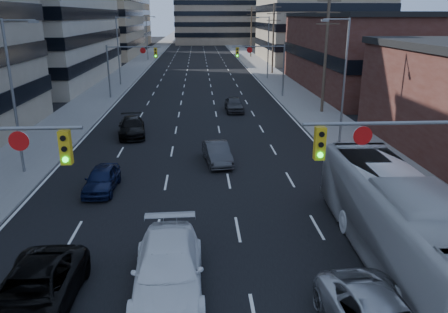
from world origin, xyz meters
TOP-DOWN VIEW (x-y plane):
  - road_surface at (0.00, 130.00)m, footprint 18.00×300.00m
  - sidewalk_left at (-11.50, 130.00)m, footprint 5.00×300.00m
  - sidewalk_right at (11.50, 130.00)m, footprint 5.00×300.00m
  - office_left_far at (-24.00, 100.00)m, footprint 20.00×30.00m
  - storefront_right_mid at (24.00, 50.00)m, footprint 20.00×30.00m
  - office_right_far at (25.00, 88.00)m, footprint 22.00×28.00m
  - bg_block_left at (-28.00, 140.00)m, footprint 24.00×24.00m
  - bg_block_right at (32.00, 130.00)m, footprint 22.00×22.00m
  - signal_near_right at (7.45, 8.00)m, footprint 6.59×0.33m
  - signal_far_left at (-7.68, 45.00)m, footprint 6.09×0.33m
  - signal_far_right at (7.68, 45.00)m, footprint 6.09×0.33m
  - utility_pole_block at (12.20, 36.00)m, footprint 2.20×0.28m
  - utility_pole_midblock at (12.20, 66.00)m, footprint 2.20×0.28m
  - utility_pole_distant at (12.20, 96.00)m, footprint 2.20×0.28m
  - streetlight_left_near at (-10.34, 20.00)m, footprint 2.03×0.22m
  - streetlight_left_mid at (-10.34, 55.00)m, footprint 2.03×0.22m
  - streetlight_left_far at (-10.34, 90.00)m, footprint 2.03×0.22m
  - streetlight_right_near at (10.34, 25.00)m, footprint 2.03×0.22m
  - streetlight_right_far at (10.34, 60.00)m, footprint 2.03×0.22m
  - black_pickup at (-5.20, 6.64)m, footprint 2.51×5.38m
  - white_van at (-0.99, 7.60)m, footprint 2.56×5.94m
  - transit_bus at (7.72, 9.02)m, footprint 3.11×12.32m
  - sedan_blue at (-5.20, 17.01)m, footprint 1.65×3.94m
  - sedan_grey_center at (1.27, 21.33)m, footprint 1.98×4.28m
  - sedan_black_far at (-5.20, 28.46)m, footprint 2.67×5.16m
  - sedan_grey_right at (3.64, 37.24)m, footprint 1.82×4.32m

SIDE VIEW (x-z plane):
  - road_surface at x=0.00m, z-range 0.00..0.02m
  - sidewalk_left at x=-11.50m, z-range 0.00..0.15m
  - sidewalk_right at x=11.50m, z-range 0.00..0.15m
  - sedan_blue at x=-5.20m, z-range 0.00..1.33m
  - sedan_grey_center at x=1.27m, z-range 0.00..1.36m
  - sedan_black_far at x=-5.20m, z-range 0.00..1.43m
  - sedan_grey_right at x=3.64m, z-range 0.00..1.46m
  - black_pickup at x=-5.20m, z-range 0.00..1.49m
  - white_van at x=-0.99m, z-range 0.00..1.70m
  - transit_bus at x=7.72m, z-range 0.00..3.42m
  - signal_far_left at x=-7.68m, z-range 1.30..7.30m
  - signal_far_right at x=7.68m, z-range 1.30..7.30m
  - signal_near_right at x=7.45m, z-range 1.33..7.33m
  - storefront_right_mid at x=24.00m, z-range 0.00..9.00m
  - streetlight_left_near at x=-10.34m, z-range 0.55..9.55m
  - streetlight_left_mid at x=-10.34m, z-range 0.55..9.55m
  - streetlight_left_far at x=-10.34m, z-range 0.55..9.55m
  - streetlight_right_near at x=10.34m, z-range 0.55..9.55m
  - streetlight_right_far at x=10.34m, z-range 0.55..9.55m
  - utility_pole_block at x=12.20m, z-range 0.28..11.28m
  - utility_pole_midblock at x=12.20m, z-range 0.28..11.28m
  - utility_pole_distant at x=12.20m, z-range 0.28..11.28m
  - bg_block_right at x=32.00m, z-range 0.00..12.00m
  - office_right_far at x=25.00m, z-range 0.00..14.00m
  - office_left_far at x=-24.00m, z-range 0.00..16.00m
  - bg_block_left at x=-28.00m, z-range 0.00..20.00m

